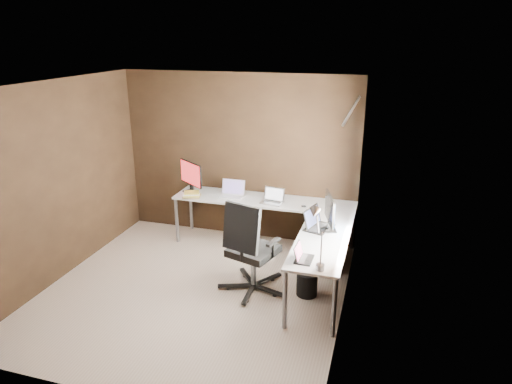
% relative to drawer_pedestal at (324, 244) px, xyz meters
% --- Properties ---
extents(room, '(3.60, 3.60, 2.50)m').
position_rel_drawer_pedestal_xyz_m(room, '(-1.09, -1.08, 0.98)').
color(room, beige).
rests_on(room, ground).
extents(desk, '(2.65, 2.25, 0.73)m').
position_rel_drawer_pedestal_xyz_m(desk, '(-0.59, -0.11, 0.38)').
color(desk, white).
rests_on(desk, ground).
extents(drawer_pedestal, '(0.42, 0.50, 0.60)m').
position_rel_drawer_pedestal_xyz_m(drawer_pedestal, '(0.00, 0.00, 0.00)').
color(drawer_pedestal, white).
rests_on(drawer_pedestal, ground).
extents(monitor_left, '(0.47, 0.34, 0.48)m').
position_rel_drawer_pedestal_xyz_m(monitor_left, '(-2.08, 0.33, 0.70)').
color(monitor_left, black).
rests_on(monitor_left, desk).
extents(monitor_right, '(0.20, 0.53, 0.45)m').
position_rel_drawer_pedestal_xyz_m(monitor_right, '(0.10, -0.47, 0.68)').
color(monitor_right, black).
rests_on(monitor_right, desk).
extents(laptop_white, '(0.35, 0.25, 0.23)m').
position_rel_drawer_pedestal_xyz_m(laptop_white, '(-1.44, 0.36, 0.48)').
color(laptop_white, white).
rests_on(laptop_white, desk).
extents(laptop_silver, '(0.34, 0.26, 0.21)m').
position_rel_drawer_pedestal_xyz_m(laptop_silver, '(-0.80, 0.27, 0.48)').
color(laptop_silver, silver).
rests_on(laptop_silver, desk).
extents(laptop_black_big, '(0.37, 0.45, 0.25)m').
position_rel_drawer_pedestal_xyz_m(laptop_black_big, '(-0.05, -0.44, 0.48)').
color(laptop_black_big, black).
rests_on(laptop_black_big, desk).
extents(laptop_black_small, '(0.19, 0.26, 0.17)m').
position_rel_drawer_pedestal_xyz_m(laptop_black_small, '(-0.06, -1.33, 0.47)').
color(laptop_black_small, black).
rests_on(laptop_black_small, desk).
extents(book_stack, '(0.29, 0.26, 0.08)m').
position_rel_drawer_pedestal_xyz_m(book_stack, '(-2.00, 0.15, 0.47)').
color(book_stack, olive).
rests_on(book_stack, desk).
extents(mouse_left, '(0.10, 0.07, 0.03)m').
position_rel_drawer_pedestal_xyz_m(mouse_left, '(-2.02, 0.18, 0.45)').
color(mouse_left, black).
rests_on(mouse_left, desk).
extents(mouse_corner, '(0.08, 0.05, 0.03)m').
position_rel_drawer_pedestal_xyz_m(mouse_corner, '(-0.34, 0.21, 0.44)').
color(mouse_corner, black).
rests_on(mouse_corner, desk).
extents(desk_lamp, '(0.20, 0.24, 0.65)m').
position_rel_drawer_pedestal_xyz_m(desk_lamp, '(0.09, -1.43, 0.84)').
color(desk_lamp, slate).
rests_on(desk_lamp, desk).
extents(office_chair, '(0.67, 0.70, 1.19)m').
position_rel_drawer_pedestal_xyz_m(office_chair, '(-0.75, -0.92, 0.05)').
color(office_chair, black).
rests_on(office_chair, ground).
extents(wastebasket, '(0.30, 0.30, 0.29)m').
position_rel_drawer_pedestal_xyz_m(wastebasket, '(-0.08, -0.83, -0.15)').
color(wastebasket, black).
rests_on(wastebasket, ground).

